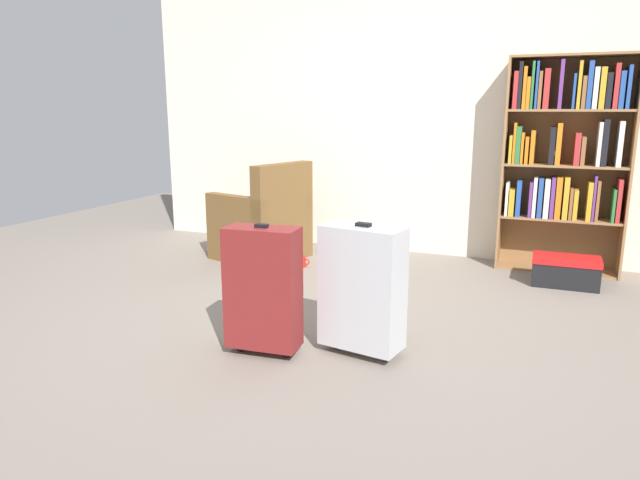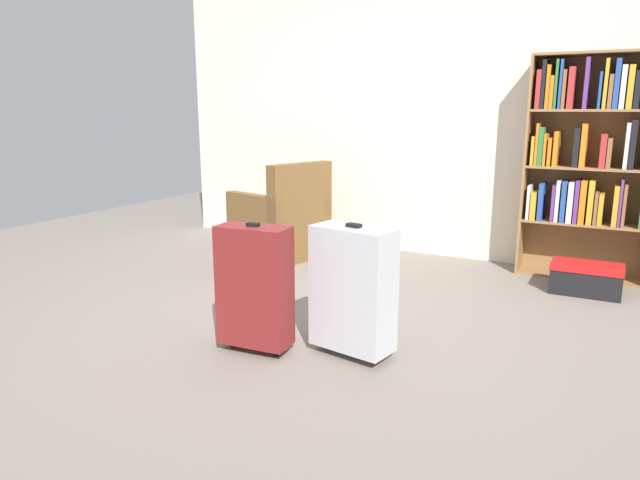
% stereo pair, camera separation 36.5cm
% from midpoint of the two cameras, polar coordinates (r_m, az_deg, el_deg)
% --- Properties ---
extents(ground_plane, '(9.32, 9.32, 0.00)m').
position_cam_midpoint_polar(ground_plane, '(3.74, -3.36, -8.55)').
color(ground_plane, slate).
extents(back_wall, '(5.33, 0.10, 2.60)m').
position_cam_midpoint_polar(back_wall, '(5.58, 6.47, 12.12)').
color(back_wall, beige).
rests_on(back_wall, ground).
extents(bookshelf, '(0.99, 0.32, 1.80)m').
position_cam_midpoint_polar(bookshelf, '(5.16, 21.30, 8.06)').
color(bookshelf, olive).
rests_on(bookshelf, ground).
extents(armchair, '(0.87, 0.87, 0.90)m').
position_cam_midpoint_polar(armchair, '(5.37, -7.61, 1.49)').
color(armchair, brown).
rests_on(armchair, ground).
extents(mug, '(0.12, 0.08, 0.10)m').
position_cam_midpoint_polar(mug, '(5.08, -3.90, -2.20)').
color(mug, red).
rests_on(mug, ground).
extents(storage_box, '(0.50, 0.29, 0.23)m').
position_cam_midpoint_polar(storage_box, '(4.85, 21.31, -2.87)').
color(storage_box, black).
rests_on(storage_box, ground).
extents(suitcase_dark_red, '(0.42, 0.23, 0.76)m').
position_cam_midpoint_polar(suitcase_dark_red, '(3.24, -8.94, -4.78)').
color(suitcase_dark_red, maroon).
rests_on(suitcase_dark_red, ground).
extents(suitcase_silver, '(0.49, 0.30, 0.76)m').
position_cam_midpoint_polar(suitcase_silver, '(3.20, 0.97, -4.78)').
color(suitcase_silver, '#B7BABF').
rests_on(suitcase_silver, ground).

